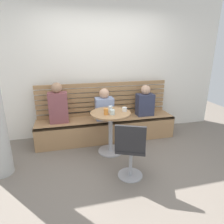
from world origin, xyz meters
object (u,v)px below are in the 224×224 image
(person_child_middle, at_px, (145,102))
(person_adult, at_px, (58,105))
(cafe_table, at_px, (111,124))
(white_chair, at_px, (131,149))
(cup_glass_short, at_px, (112,112))
(cup_ceramic_white, at_px, (125,109))
(cup_tumbler_orange, at_px, (106,112))
(booth_bench, at_px, (107,129))
(person_child_left, at_px, (104,106))
(cup_water_clear, at_px, (110,109))

(person_child_middle, bearing_deg, person_adult, 179.68)
(cafe_table, height_order, white_chair, white_chair)
(cup_glass_short, bearing_deg, cup_ceramic_white, 25.03)
(white_chair, distance_m, person_child_middle, 1.57)
(white_chair, height_order, cup_ceramic_white, white_chair)
(cafe_table, xyz_separation_m, cup_tumbler_orange, (-0.10, -0.10, 0.27))
(cafe_table, relative_size, person_adult, 0.99)
(cup_ceramic_white, bearing_deg, person_adult, 153.39)
(booth_bench, bearing_deg, person_child_left, -151.79)
(cup_water_clear, bearing_deg, white_chair, -83.67)
(person_child_middle, bearing_deg, person_child_left, -177.13)
(person_child_left, bearing_deg, cup_tumbler_orange, -99.10)
(person_child_left, height_order, person_child_middle, person_child_middle)
(booth_bench, relative_size, person_child_left, 4.44)
(person_child_middle, xyz_separation_m, cup_ceramic_white, (-0.60, -0.54, 0.06))
(person_adult, xyz_separation_m, cup_ceramic_white, (1.10, -0.55, 0.00))
(person_child_middle, relative_size, cup_ceramic_white, 7.79)
(cup_tumbler_orange, distance_m, cup_water_clear, 0.14)
(cup_glass_short, relative_size, cup_water_clear, 0.73)
(cafe_table, xyz_separation_m, person_child_left, (-0.00, 0.49, 0.19))
(person_child_middle, bearing_deg, cafe_table, -147.75)
(person_child_left, xyz_separation_m, cup_glass_short, (0.00, -0.61, 0.07))
(person_adult, relative_size, cup_water_clear, 6.78)
(cafe_table, relative_size, cup_ceramic_white, 9.25)
(person_child_middle, height_order, cup_tumbler_orange, person_child_middle)
(cup_glass_short, height_order, cup_ceramic_white, cup_glass_short)
(person_child_left, bearing_deg, cup_glass_short, -89.66)
(person_child_middle, bearing_deg, white_chair, -119.51)
(person_adult, relative_size, cup_tumbler_orange, 7.46)
(person_child_left, xyz_separation_m, person_child_middle, (0.85, 0.04, 0.01))
(booth_bench, height_order, person_child_middle, person_child_middle)
(person_child_left, relative_size, person_child_middle, 0.98)
(person_child_middle, xyz_separation_m, cup_tumbler_orange, (-0.95, -0.63, 0.08))
(cafe_table, bearing_deg, person_child_left, 90.27)
(person_adult, distance_m, cup_ceramic_white, 1.23)
(cup_water_clear, bearing_deg, cup_tumbler_orange, -134.80)
(person_child_left, height_order, cup_ceramic_white, person_child_left)
(white_chair, xyz_separation_m, person_adult, (-0.94, 1.35, 0.31))
(cafe_table, xyz_separation_m, cup_glass_short, (0.00, -0.12, 0.26))
(person_child_middle, distance_m, cup_water_clear, 1.01)
(white_chair, height_order, cup_tumbler_orange, white_chair)
(white_chair, height_order, cup_water_clear, same)
(cup_glass_short, height_order, cup_water_clear, cup_water_clear)
(person_adult, height_order, cup_glass_short, person_adult)
(cafe_table, distance_m, cup_glass_short, 0.29)
(person_child_middle, relative_size, cup_water_clear, 5.67)
(booth_bench, bearing_deg, cup_water_clear, -94.76)
(cafe_table, relative_size, white_chair, 0.87)
(booth_bench, bearing_deg, cup_ceramic_white, -68.75)
(person_child_left, distance_m, cup_water_clear, 0.50)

